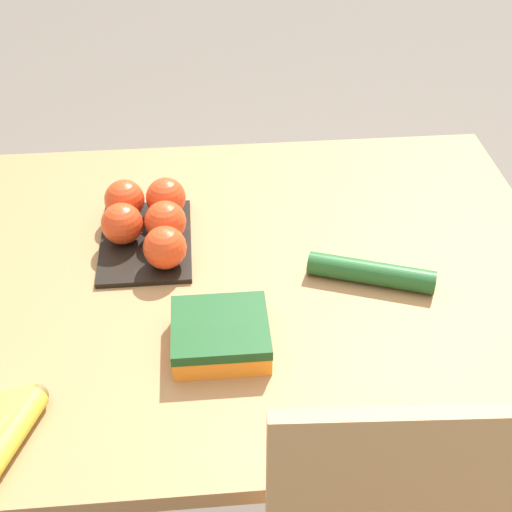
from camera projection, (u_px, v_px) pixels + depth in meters
The scene contains 5 objects.
ground_plane at pixel (256, 502), 1.74m from camera, with size 12.00×12.00×0.00m, color #665B51.
dining_table at pixel (256, 313), 1.35m from camera, with size 1.11×0.90×0.74m.
tomato_pack at pixel (148, 221), 1.32m from camera, with size 0.17×0.25×0.09m.
carrot_bag at pixel (220, 333), 1.11m from camera, with size 0.15×0.14×0.05m.
cucumber_near at pixel (371, 273), 1.24m from camera, with size 0.22×0.11×0.04m.
Camera 1 is at (0.09, 0.98, 1.55)m, focal length 50.00 mm.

